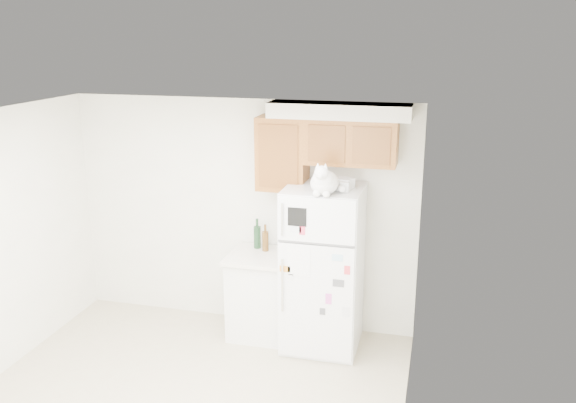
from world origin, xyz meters
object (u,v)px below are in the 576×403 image
(storage_box_front, at_px, (343,186))
(bottle_green, at_px, (257,233))
(cat, at_px, (324,182))
(refrigerator, at_px, (323,269))
(base_counter, at_px, (260,294))
(bottle_amber, at_px, (265,238))
(storage_box_back, at_px, (344,183))

(storage_box_front, xyz_separation_m, bottle_green, (-0.96, 0.30, -0.66))
(cat, xyz_separation_m, bottle_green, (-0.81, 0.50, -0.74))
(refrigerator, height_order, cat, cat)
(base_counter, bearing_deg, storage_box_front, -8.28)
(refrigerator, distance_m, bottle_green, 0.84)
(bottle_green, xyz_separation_m, bottle_amber, (0.11, -0.07, -0.02))
(bottle_green, bearing_deg, refrigerator, -17.66)
(storage_box_back, xyz_separation_m, bottle_green, (-0.95, 0.21, -0.67))
(bottle_green, bearing_deg, storage_box_back, -12.24)
(bottle_green, distance_m, bottle_amber, 0.13)
(refrigerator, bearing_deg, bottle_green, 162.34)
(base_counter, bearing_deg, bottle_green, 114.43)
(storage_box_front, bearing_deg, base_counter, -179.77)
(cat, distance_m, bottle_amber, 1.12)
(bottle_green, height_order, bottle_amber, bottle_green)
(base_counter, distance_m, storage_box_back, 1.56)
(cat, height_order, bottle_amber, cat)
(base_counter, distance_m, storage_box_front, 1.56)
(cat, height_order, storage_box_back, cat)
(refrigerator, relative_size, bottle_amber, 5.82)
(storage_box_back, distance_m, storage_box_front, 0.09)
(storage_box_front, bearing_deg, refrigerator, 172.58)
(base_counter, distance_m, bottle_green, 0.65)
(refrigerator, bearing_deg, storage_box_front, -15.93)
(cat, bearing_deg, refrigerator, 100.64)
(storage_box_back, height_order, bottle_amber, storage_box_back)
(base_counter, bearing_deg, cat, -23.89)
(base_counter, relative_size, cat, 1.95)
(storage_box_back, height_order, storage_box_front, storage_box_back)
(bottle_amber, bearing_deg, bottle_green, 149.15)
(bottle_green, bearing_deg, cat, -31.40)
(base_counter, height_order, bottle_amber, bottle_amber)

